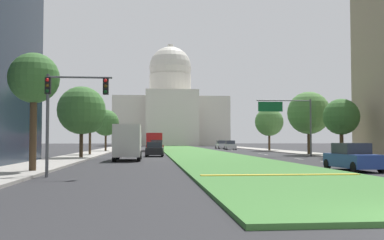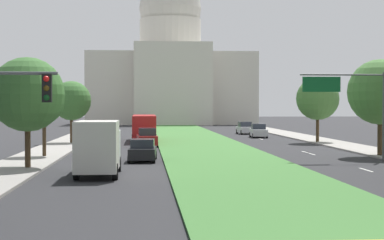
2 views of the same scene
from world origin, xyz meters
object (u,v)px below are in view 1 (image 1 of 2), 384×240
traffic_light_near_left (65,102)px  sedan_very_far (221,145)px  street_tree_left_far (90,120)px  sedan_lead_stopped (352,158)px  sedan_far_horizon (230,145)px  box_truck_delivery (128,142)px  street_tree_right_far (309,113)px  city_bus (154,140)px  street_tree_right_mid (341,117)px  capitol_building (170,111)px  street_tree_left_distant (106,123)px  street_tree_left_near (34,80)px  sedan_distant (156,147)px  street_tree_left_mid (82,110)px  sedan_midblock (155,150)px  overhead_guide_sign (290,115)px  street_tree_right_distant (269,122)px

traffic_light_near_left → sedan_very_far: (19.10, 68.53, -2.98)m
street_tree_left_far → sedan_lead_stopped: street_tree_left_far is taller
sedan_far_horizon → street_tree_left_far: bearing=-127.3°
sedan_far_horizon → box_truck_delivery: 45.05m
street_tree_right_far → box_truck_delivery: 24.42m
street_tree_right_far → city_bus: bearing=129.8°
traffic_light_near_left → box_truck_delivery: (2.29, 17.44, -2.12)m
traffic_light_near_left → sedan_far_horizon: 62.29m
street_tree_right_mid → street_tree_right_far: size_ratio=0.78×
capitol_building → street_tree_left_distant: bearing=-100.6°
street_tree_right_far → sedan_very_far: bearing=96.3°
street_tree_left_near → street_tree_left_far: bearing=91.1°
traffic_light_near_left → sedan_distant: (5.18, 42.87, -2.94)m
street_tree_left_near → street_tree_right_mid: (25.91, 17.54, -1.09)m
street_tree_left_mid → city_bus: (7.36, 30.03, -2.99)m
capitol_building → street_tree_left_near: (-12.96, -116.14, -6.01)m
street_tree_right_mid → street_tree_left_distant: (-26.35, 27.26, 0.35)m
street_tree_left_near → sedan_lead_stopped: bearing=0.2°
capitol_building → city_bus: bearing=-94.9°
sedan_far_horizon → sedan_very_far: sedan_very_far is taller
street_tree_left_mid → street_tree_right_far: bearing=16.6°
sedan_midblock → sedan_lead_stopped: bearing=-64.0°
street_tree_left_distant → sedan_lead_stopped: size_ratio=1.51×
sedan_distant → overhead_guide_sign: bearing=-49.2°
street_tree_right_far → sedan_far_horizon: bearing=97.9°
street_tree_right_far → street_tree_left_distant: size_ratio=1.17×
street_tree_left_mid → sedan_far_horizon: size_ratio=1.57×
street_tree_left_distant → city_bus: 8.94m
street_tree_left_mid → street_tree_right_distant: (25.99, 25.91, 0.01)m
traffic_light_near_left → city_bus: size_ratio=0.47×
street_tree_left_mid → sedan_distant: size_ratio=1.60×
overhead_guide_sign → street_tree_right_distant: size_ratio=0.92×
street_tree_right_mid → sedan_far_horizon: (-4.36, 38.78, -3.38)m
street_tree_left_distant → sedan_lead_stopped: (19.17, -44.72, -3.75)m
street_tree_right_far → box_truck_delivery: (-21.19, -11.65, -3.44)m
sedan_midblock → overhead_guide_sign: bearing=-4.1°
box_truck_delivery → sedan_distant: bearing=83.5°
street_tree_right_mid → sedan_midblock: 20.18m
street_tree_left_far → sedan_distant: 15.34m
sedan_midblock → street_tree_right_far: bearing=7.1°
sedan_midblock → street_tree_left_near: bearing=-106.5°
street_tree_left_mid → sedan_very_far: size_ratio=1.59×
sedan_distant → city_bus: (-0.27, 8.53, 0.92)m
overhead_guide_sign → street_tree_left_near: size_ratio=0.96×
street_tree_left_distant → street_tree_right_distant: bearing=-0.8°
capitol_building → street_tree_right_mid: size_ratio=5.88×
traffic_light_near_left → street_tree_left_near: bearing=128.7°
street_tree_right_mid → street_tree_right_far: (-0.17, 8.72, 0.93)m
sedan_midblock → sedan_very_far: sedan_very_far is taller
traffic_light_near_left → street_tree_left_near: 3.92m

